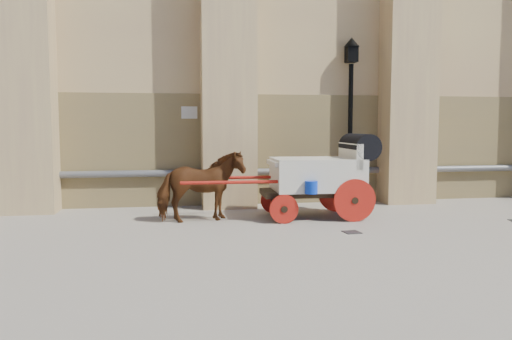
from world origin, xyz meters
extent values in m
plane|color=gray|center=(0.00, 0.00, 0.00)|extent=(90.00, 90.00, 0.00)
cube|color=olive|center=(2.00, 4.15, 1.50)|extent=(44.00, 0.35, 3.00)
cylinder|color=#59595B|center=(2.00, 3.88, 0.90)|extent=(42.00, 0.18, 0.18)
cube|color=beige|center=(-2.00, 3.97, 2.50)|extent=(0.42, 0.04, 0.32)
imported|color=#5C3012|center=(-1.85, 1.69, 0.80)|extent=(2.01, 1.18, 1.60)
cube|color=black|center=(0.77, 1.80, 0.59)|extent=(2.40, 1.15, 0.13)
cube|color=beige|center=(0.88, 1.79, 1.02)|extent=(2.08, 1.40, 0.75)
cube|color=beige|center=(1.68, 1.77, 1.45)|extent=(0.20, 1.35, 0.59)
cube|color=beige|center=(-0.04, 1.82, 1.29)|extent=(0.41, 1.19, 0.11)
cylinder|color=black|center=(1.90, 1.76, 1.67)|extent=(0.64, 1.36, 0.60)
cylinder|color=#B01B11|center=(1.55, 1.11, 0.48)|extent=(0.97, 0.09, 0.97)
cylinder|color=#B01B11|center=(1.59, 2.44, 0.48)|extent=(0.97, 0.09, 0.97)
cylinder|color=#B01B11|center=(-0.06, 1.16, 0.32)|extent=(0.65, 0.08, 0.64)
cylinder|color=#B01B11|center=(-0.02, 2.49, 0.32)|extent=(0.65, 0.08, 0.64)
cylinder|color=#B01B11|center=(-1.02, 1.37, 0.91)|extent=(2.58, 0.15, 0.08)
cylinder|color=#B01B11|center=(-0.99, 2.33, 0.91)|extent=(2.58, 0.15, 0.08)
cylinder|color=#0C36C8|center=(0.53, 1.05, 0.81)|extent=(0.28, 0.28, 0.28)
cylinder|color=black|center=(2.39, 3.71, 1.92)|extent=(0.13, 0.13, 3.83)
cone|color=black|center=(2.39, 3.71, 0.19)|extent=(0.38, 0.38, 0.38)
cube|color=black|center=(2.39, 3.71, 4.10)|extent=(0.30, 0.30, 0.45)
cone|color=black|center=(2.39, 3.71, 4.42)|extent=(0.43, 0.43, 0.26)
cube|color=black|center=(1.09, 0.03, 0.01)|extent=(0.35, 0.35, 0.01)
camera|label=1|loc=(-2.48, -9.43, 2.16)|focal=35.00mm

